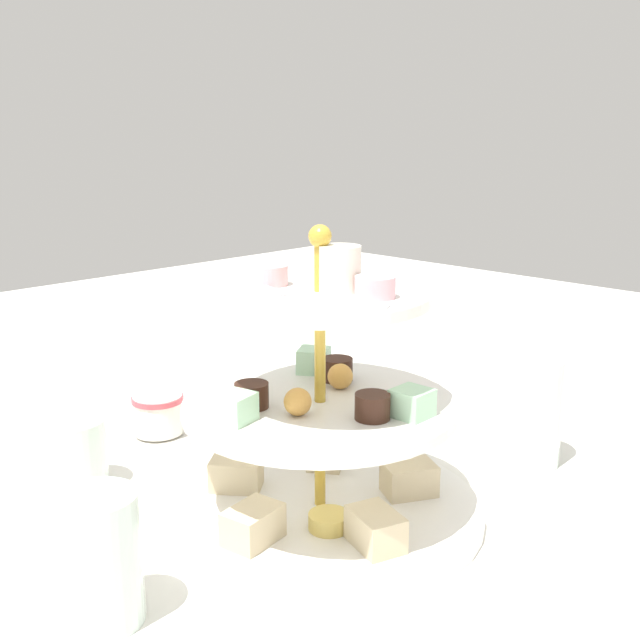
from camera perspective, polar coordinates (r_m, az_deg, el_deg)
The scene contains 7 objects.
ground_plane at distance 0.73m, azimuth 0.00°, elevation -14.15°, with size 2.40×2.40×0.00m, color silver.
tiered_serving_stand at distance 0.70m, azimuth 0.03°, elevation -8.29°, with size 0.30×0.30×0.27m.
water_glass_tall_right at distance 0.84m, azimuth 15.24°, elevation -6.53°, with size 0.07×0.07×0.12m, color silver.
water_glass_short_left at distance 0.81m, azimuth -17.78°, elevation -9.44°, with size 0.06×0.06×0.07m, color silver.
teacup_with_saucer at distance 0.91m, azimuth -12.09°, elevation -7.12°, with size 0.09×0.09×0.05m.
butter_knife_right at distance 1.01m, azimuth -0.15°, elevation -6.05°, with size 0.17×0.01×0.00m, color silver.
water_glass_mid_back at distance 0.59m, azimuth -16.20°, elevation -16.53°, with size 0.06×0.06×0.10m, color silver.
Camera 1 is at (0.45, -0.46, 0.35)m, focal length 43.16 mm.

